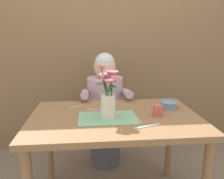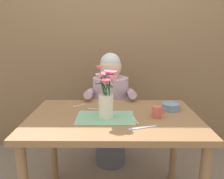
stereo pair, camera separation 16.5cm
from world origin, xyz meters
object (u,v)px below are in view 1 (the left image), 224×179
Objects in this scene: seated_person at (105,111)px; dinner_knife at (147,126)px; ceramic_bowl at (168,104)px; tea_cup at (157,110)px; flower_vase at (109,92)px.

dinner_knife is (0.21, -0.83, 0.18)m from seated_person.
ceramic_bowl is 1.46× the size of tea_cup.
dinner_knife is at bearing -37.31° from flower_vase.
flower_vase is 1.94× the size of dinner_knife.
ceramic_bowl is (0.46, -0.49, 0.21)m from seated_person.
seated_person is at bearing 88.43° from flower_vase.
ceramic_bowl is 0.72× the size of dinner_knife.
flower_vase is 0.53m from ceramic_bowl.
tea_cup is at bearing -130.17° from ceramic_bowl.
seated_person is at bearing 117.07° from tea_cup.
tea_cup is (-0.13, -0.16, 0.01)m from ceramic_bowl.
seated_person reaches higher than ceramic_bowl.
ceramic_bowl is 0.43m from dinner_knife.
seated_person reaches higher than flower_vase.
seated_person is 0.76m from tea_cup.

